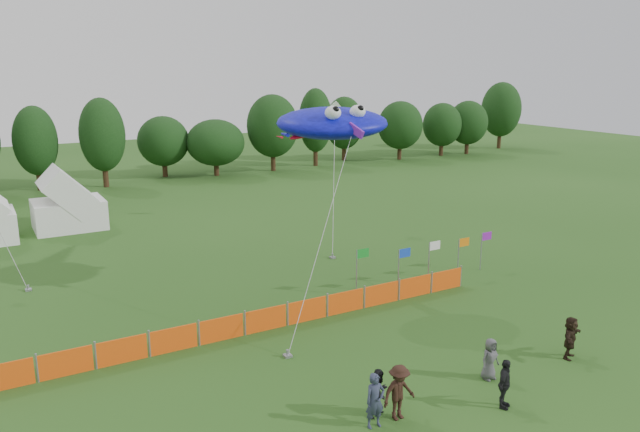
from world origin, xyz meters
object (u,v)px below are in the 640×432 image
spectator_b (379,392)px  stingray_kite (329,123)px  tent_right (68,205)px  spectator_f (570,338)px  spectator_a (375,401)px  barrier_fence (266,319)px  spectator_e (490,359)px  spectator_c (399,392)px  spectator_d (505,384)px

spectator_b → stingray_kite: (4.40, 10.67, 7.57)m
tent_right → spectator_f: tent_right is taller
spectator_a → stingray_kite: stingray_kite is taller
barrier_fence → spectator_a: (-0.12, -8.30, 0.40)m
spectator_e → spectator_f: size_ratio=0.92×
tent_right → spectator_c: tent_right is taller
barrier_fence → stingray_kite: (4.78, 2.85, 7.87)m
barrier_fence → spectator_f: size_ratio=13.01×
spectator_d → spectator_e: size_ratio=1.10×
tent_right → spectator_a: (4.45, -30.40, -0.75)m
spectator_d → stingray_kite: size_ratio=0.14×
tent_right → spectator_d: size_ratio=2.71×
spectator_a → spectator_f: spectator_a is taller
tent_right → spectator_b: 30.33m
stingray_kite → spectator_d: bearing=-92.6°
barrier_fence → spectator_f: (9.10, -8.15, 0.34)m
tent_right → stingray_kite: bearing=-64.1°
spectator_a → spectator_d: size_ratio=1.05×
spectator_a → spectator_f: 9.22m
tent_right → stingray_kite: (9.35, -19.24, 6.71)m
tent_right → spectator_b: tent_right is taller
spectator_e → spectator_f: 3.90m
stingray_kite → spectator_b: bearing=-112.4°
barrier_fence → spectator_d: bearing=-66.0°
tent_right → spectator_b: size_ratio=2.90×
barrier_fence → spectator_c: bearing=-84.5°
barrier_fence → spectator_e: 9.41m
spectator_b → spectator_e: 4.83m
spectator_c → spectator_b: bearing=129.3°
tent_right → spectator_b: (4.95, -29.91, -0.85)m
spectator_b → spectator_f: (8.72, -0.34, 0.04)m
barrier_fence → spectator_e: spectator_e is taller
spectator_c → spectator_e: size_ratio=1.20×
spectator_a → stingray_kite: bearing=71.1°
spectator_d → spectator_f: (4.88, 1.34, -0.01)m
barrier_fence → spectator_d: 10.39m
spectator_d → stingray_kite: 14.46m
spectator_a → spectator_e: spectator_a is taller
spectator_a → spectator_d: spectator_a is taller
tent_right → barrier_fence: (4.57, -22.10, -1.15)m
stingray_kite → tent_right: bearing=115.9°
spectator_b → spectator_c: size_ratio=0.86×
spectator_b → spectator_c: bearing=-68.2°
spectator_d → spectator_f: bearing=-16.2°
barrier_fence → spectator_a: size_ratio=12.17×
spectator_d → spectator_e: 1.94m
spectator_f → stingray_kite: (-4.32, 11.01, 7.53)m
spectator_e → stingray_kite: bearing=90.1°
barrier_fence → spectator_a: bearing=-90.8°
spectator_a → spectator_e: size_ratio=1.16×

